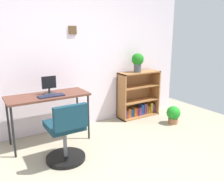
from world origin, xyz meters
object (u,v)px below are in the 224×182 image
object	(u,v)px
monitor	(49,86)
keyboard	(51,96)
desk	(48,99)
potted_plant_floor	(173,114)
potted_plant_on_shelf	(138,61)
bookshelf_low	(138,97)
office_chair	(66,136)

from	to	relation	value
monitor	keyboard	size ratio (longest dim) A/B	0.73
desk	potted_plant_floor	world-z (taller)	desk
desk	potted_plant_on_shelf	size ratio (longest dim) A/B	3.26
keyboard	bookshelf_low	distance (m)	1.93
potted_plant_on_shelf	desk	bearing A→B (deg)	-174.05
keyboard	desk	bearing A→B (deg)	99.44
office_chair	potted_plant_floor	xyz separation A→B (m)	(2.17, 0.23, -0.18)
keyboard	potted_plant_floor	xyz separation A→B (m)	(2.16, -0.34, -0.58)
keyboard	potted_plant_floor	world-z (taller)	keyboard
desk	monitor	bearing A→B (deg)	45.13
monitor	potted_plant_on_shelf	world-z (taller)	potted_plant_on_shelf
keyboard	bookshelf_low	xyz separation A→B (m)	(1.86, 0.36, -0.37)
keyboard	potted_plant_floor	bearing A→B (deg)	-9.03
monitor	office_chair	xyz separation A→B (m)	(-0.03, -0.73, -0.51)
office_chair	potted_plant_on_shelf	bearing A→B (deg)	25.94
desk	office_chair	distance (m)	0.76
desk	bookshelf_low	size ratio (longest dim) A/B	1.30
desk	keyboard	world-z (taller)	keyboard
desk	keyboard	xyz separation A→B (m)	(0.02, -0.11, 0.07)
office_chair	bookshelf_low	xyz separation A→B (m)	(1.87, 0.93, 0.02)
office_chair	potted_plant_floor	size ratio (longest dim) A/B	2.46
office_chair	bookshelf_low	bearing A→B (deg)	26.51
desk	keyboard	size ratio (longest dim) A/B	3.18
bookshelf_low	potted_plant_on_shelf	size ratio (longest dim) A/B	2.51
desk	bookshelf_low	xyz separation A→B (m)	(1.88, 0.24, -0.30)
monitor	potted_plant_on_shelf	bearing A→B (deg)	4.82
monitor	potted_plant_floor	bearing A→B (deg)	-13.00
keyboard	bookshelf_low	bearing A→B (deg)	10.83
office_chair	bookshelf_low	world-z (taller)	bookshelf_low
desk	monitor	distance (m)	0.19
desk	keyboard	distance (m)	0.13
keyboard	bookshelf_low	size ratio (longest dim) A/B	0.41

